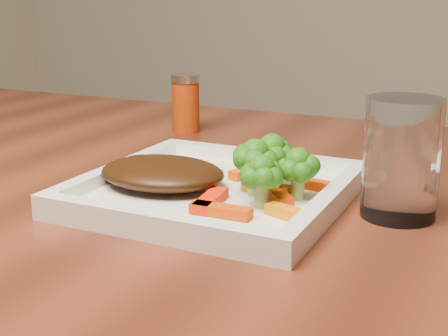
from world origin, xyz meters
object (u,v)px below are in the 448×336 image
at_px(plate, 216,194).
at_px(drinking_glass, 401,159).
at_px(spice_shaker, 186,103).
at_px(steak, 162,173).

distance_m(plate, drinking_glass, 0.20).
bearing_deg(spice_shaker, plate, -55.59).
bearing_deg(drinking_glass, spice_shaker, 146.63).
xyz_separation_m(plate, spice_shaker, (-0.20, 0.29, 0.04)).
bearing_deg(steak, drinking_glass, 11.06).
height_order(plate, spice_shaker, spice_shaker).
relative_size(spice_shaker, drinking_glass, 0.77).
bearing_deg(steak, spice_shaker, 114.62).
distance_m(plate, spice_shaker, 0.35).
xyz_separation_m(steak, drinking_glass, (0.25, 0.05, 0.03)).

